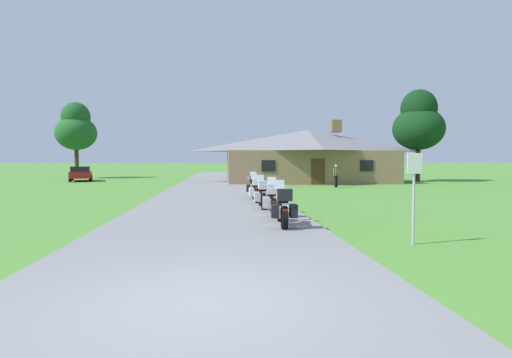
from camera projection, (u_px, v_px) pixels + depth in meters
ground_plane at (216, 192)px, 25.37m from camera, size 500.00×500.00×0.00m
asphalt_driveway at (216, 194)px, 23.38m from camera, size 6.40×80.00×0.06m
motorcycle_yellow_nearest_to_camera at (283, 207)px, 11.69m from camera, size 0.76×2.08×1.30m
motorcycle_white_second_in_row at (273, 200)px, 13.92m from camera, size 0.82×2.08×1.30m
motorcycle_white_third_in_row at (262, 194)px, 16.13m from camera, size 0.72×2.08×1.30m
motorcycle_orange_fourth_in_row at (256, 190)px, 18.54m from camera, size 0.73×2.08×1.30m
motorcycle_white_farthest_in_row at (253, 187)px, 20.85m from camera, size 0.79×2.08×1.30m
stone_lodge at (307, 155)px, 36.55m from camera, size 15.27×8.61×5.62m
bystander_olive_shirt_near_lodge at (336, 175)px, 29.46m from camera, size 0.48×0.38×1.67m
metal_signpost_roadside at (414, 187)px, 9.40m from camera, size 0.36×0.06×2.14m
tree_left_far at (76, 129)px, 44.29m from camera, size 4.36×4.36×8.33m
tree_right_of_lodge at (419, 123)px, 37.59m from camera, size 4.67×4.67×8.54m
parked_red_suv_far_left at (81, 173)px, 38.15m from camera, size 3.02×4.93×1.40m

